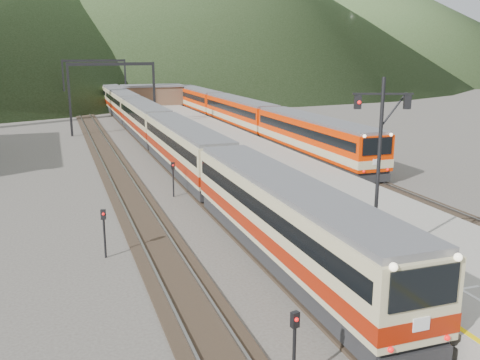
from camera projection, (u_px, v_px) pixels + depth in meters
name	position (u px, v px, depth m)	size (l,w,h in m)	color
track_main	(166.00, 155.00, 47.86)	(2.60, 200.00, 0.23)	black
track_far	(109.00, 159.00, 46.26)	(2.60, 200.00, 0.23)	black
track_second	(284.00, 148.00, 51.53)	(2.60, 200.00, 0.23)	black
platform	(232.00, 151.00, 47.71)	(8.00, 100.00, 1.00)	gray
gantry_near	(112.00, 84.00, 59.43)	(9.55, 0.25, 8.00)	black
gantry_far	(95.00, 75.00, 82.39)	(9.55, 0.25, 8.00)	black
station_shed	(152.00, 95.00, 83.96)	(9.40, 4.40, 3.10)	brown
hill_c	(335.00, 15.00, 233.29)	(160.00, 160.00, 50.00)	#2C3F1B
main_train	(144.00, 120.00, 57.96)	(2.73, 93.92, 3.34)	tan
second_train	(240.00, 114.00, 63.09)	(2.80, 57.45, 3.42)	red
signal_mast	(379.00, 154.00, 19.87)	(2.09, 0.87, 7.23)	black
short_signal_a	(294.00, 339.00, 14.59)	(0.25, 0.21, 2.27)	black
short_signal_b	(173.00, 175.00, 34.14)	(0.23, 0.18, 2.27)	black
short_signal_c	(104.00, 227.00, 23.94)	(0.25, 0.21, 2.27)	black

